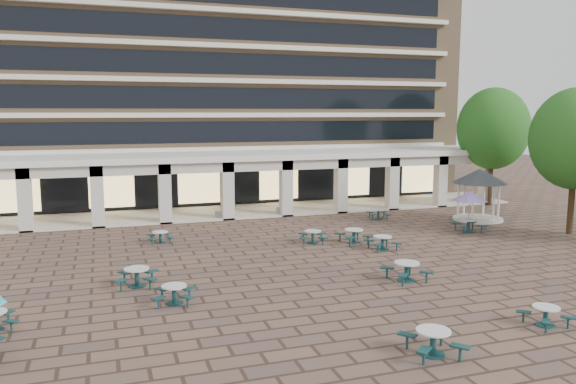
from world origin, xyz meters
name	(u,v)px	position (x,y,z in m)	size (l,w,h in m)	color
ground	(324,262)	(0.00, 0.00, 0.00)	(120.00, 120.00, 0.00)	brown
apartment_building	(217,52)	(0.00, 25.47, 12.60)	(40.00, 15.50, 25.20)	#997A56
retail_arcade	(249,171)	(0.00, 14.80, 3.00)	(42.00, 6.60, 4.40)	white
picnic_table_1	(433,340)	(-0.90, -11.00, 0.47)	(1.91, 1.91, 0.79)	#153F40
picnic_table_2	(407,270)	(2.23, -4.06, 0.50)	(1.97, 1.97, 0.83)	#153F40
picnic_table_3	(546,314)	(4.11, -10.18, 0.41)	(1.60, 1.60, 0.68)	#153F40
picnic_table_5	(174,293)	(-7.77, -3.86, 0.44)	(1.86, 1.86, 0.73)	#153F40
picnic_table_7	(354,235)	(3.10, 3.19, 0.47)	(1.86, 1.86, 0.79)	#153F40
picnic_table_8	(137,275)	(-9.00, -1.16, 0.48)	(1.97, 1.97, 0.80)	#153F40
picnic_table_9	(160,236)	(-7.25, 6.66, 0.39)	(1.48, 1.48, 0.65)	#153F40
picnic_table_10	(383,242)	(3.89, 1.27, 0.45)	(1.68, 1.68, 0.75)	#153F40
picnic_table_11	(470,198)	(11.07, 3.67, 2.13)	(2.18, 2.18, 2.51)	#153F40
picnic_table_12	(313,236)	(0.91, 3.92, 0.43)	(1.89, 1.89, 0.71)	#153F40
picnic_table_13	(378,213)	(7.77, 9.20, 0.41)	(1.80, 1.80, 0.69)	#153F40
gazebo	(479,182)	(14.09, 6.76, 2.62)	(3.74, 3.74, 3.48)	beige
tree_east_a	(576,139)	(16.56, 1.29, 5.74)	(5.28, 5.28, 8.79)	#3D2C18
tree_east_c	(493,129)	(18.93, 11.73, 6.03)	(5.54, 5.54, 9.23)	#3D2C18
planter_left	(226,212)	(-2.13, 12.90, 0.43)	(1.50, 0.60, 1.17)	#9B9B96
planter_right	(287,207)	(2.33, 12.90, 0.52)	(1.50, 0.63, 1.28)	#9B9B96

